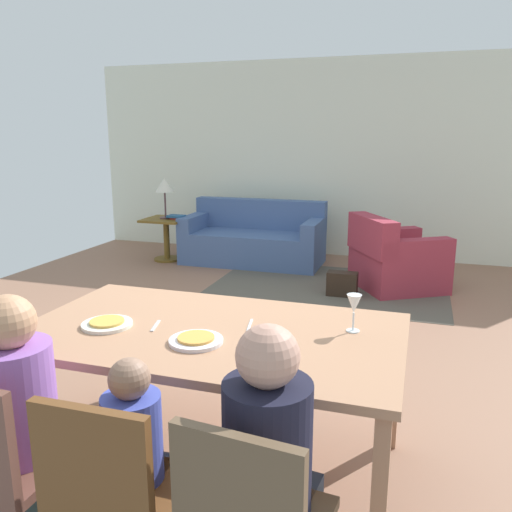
% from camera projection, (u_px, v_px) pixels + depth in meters
% --- Properties ---
extents(ground_plane, '(7.15, 6.45, 0.02)m').
position_uv_depth(ground_plane, '(268.00, 335.00, 4.53)').
color(ground_plane, '#8E644D').
extents(back_wall, '(7.15, 0.10, 2.70)m').
position_uv_depth(back_wall, '(335.00, 159.00, 7.26)').
color(back_wall, silver).
rests_on(back_wall, ground_plane).
extents(dining_table, '(1.85, 1.06, 0.76)m').
position_uv_depth(dining_table, '(211.00, 341.00, 2.57)').
color(dining_table, '#AE7C5A').
rests_on(dining_table, ground_plane).
extents(plate_near_man, '(0.25, 0.25, 0.02)m').
position_uv_depth(plate_near_man, '(107.00, 324.00, 2.59)').
color(plate_near_man, silver).
rests_on(plate_near_man, dining_table).
extents(pizza_near_man, '(0.17, 0.17, 0.01)m').
position_uv_depth(pizza_near_man, '(107.00, 321.00, 2.59)').
color(pizza_near_man, gold).
rests_on(pizza_near_man, plate_near_man).
extents(plate_near_child, '(0.25, 0.25, 0.02)m').
position_uv_depth(plate_near_child, '(196.00, 341.00, 2.39)').
color(plate_near_child, silver).
rests_on(plate_near_child, dining_table).
extents(pizza_near_child, '(0.17, 0.17, 0.01)m').
position_uv_depth(pizza_near_child, '(196.00, 338.00, 2.38)').
color(pizza_near_child, gold).
rests_on(pizza_near_child, plate_near_child).
extents(wine_glass, '(0.07, 0.07, 0.19)m').
position_uv_depth(wine_glass, '(354.00, 305.00, 2.50)').
color(wine_glass, silver).
rests_on(wine_glass, dining_table).
extents(fork, '(0.05, 0.15, 0.01)m').
position_uv_depth(fork, '(156.00, 326.00, 2.59)').
color(fork, silver).
rests_on(fork, dining_table).
extents(knife, '(0.05, 0.17, 0.01)m').
position_uv_depth(knife, '(250.00, 325.00, 2.60)').
color(knife, silver).
rests_on(knife, dining_table).
extents(person_man, '(0.30, 0.40, 1.11)m').
position_uv_depth(person_man, '(27.00, 434.00, 2.10)').
color(person_man, '#304240').
rests_on(person_man, ground_plane).
extents(dining_chair_child, '(0.42, 0.42, 0.87)m').
position_uv_depth(dining_chair_child, '(114.00, 492.00, 1.79)').
color(dining_chair_child, brown).
rests_on(dining_chair_child, ground_plane).
extents(person_child, '(0.22, 0.29, 0.92)m').
position_uv_depth(person_child, '(140.00, 477.00, 1.96)').
color(person_child, '#304054').
rests_on(person_child, ground_plane).
extents(person_woman, '(0.31, 0.41, 1.11)m').
position_uv_depth(person_woman, '(271.00, 485.00, 1.80)').
color(person_woman, '#2F3A4C').
rests_on(person_woman, ground_plane).
extents(area_rug, '(2.60, 1.80, 0.01)m').
position_uv_depth(area_rug, '(329.00, 286.00, 5.94)').
color(area_rug, '#534E43').
rests_on(area_rug, ground_plane).
extents(couch, '(1.83, 0.86, 0.82)m').
position_uv_depth(couch, '(254.00, 240.00, 7.01)').
color(couch, '#445D8F').
rests_on(couch, ground_plane).
extents(armchair, '(1.18, 1.17, 0.82)m').
position_uv_depth(armchair, '(394.00, 260.00, 5.82)').
color(armchair, '#992E3E').
rests_on(armchair, ground_plane).
extents(side_table, '(0.56, 0.56, 0.58)m').
position_uv_depth(side_table, '(166.00, 233.00, 7.10)').
color(side_table, brown).
rests_on(side_table, ground_plane).
extents(table_lamp, '(0.26, 0.26, 0.54)m').
position_uv_depth(table_lamp, '(165.00, 187.00, 6.96)').
color(table_lamp, '#503739').
rests_on(table_lamp, side_table).
extents(book_lower, '(0.22, 0.16, 0.03)m').
position_uv_depth(book_lower, '(180.00, 218.00, 6.99)').
color(book_lower, '#A32E24').
rests_on(book_lower, side_table).
extents(book_upper, '(0.22, 0.16, 0.03)m').
position_uv_depth(book_upper, '(176.00, 216.00, 6.97)').
color(book_upper, '#245586').
rests_on(book_upper, book_lower).
extents(handbag, '(0.32, 0.16, 0.26)m').
position_uv_depth(handbag, '(342.00, 284.00, 5.57)').
color(handbag, black).
rests_on(handbag, ground_plane).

